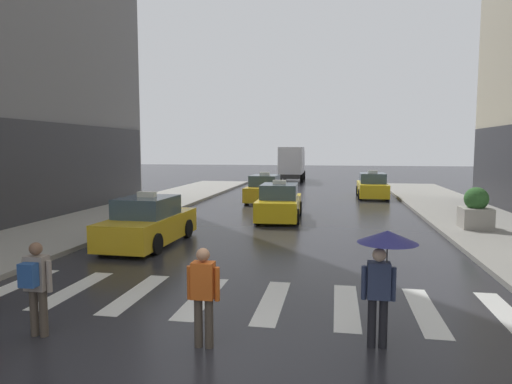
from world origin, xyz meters
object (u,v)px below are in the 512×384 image
object	(u,v)px
taxi_second	(279,203)
taxi_third	(265,190)
taxi_fourth	(372,187)
pedestrian_with_backpack	(36,282)
planter_mid_block	(476,210)
box_truck	(292,162)
pedestrian_with_umbrella	(384,257)
taxi_lead	(149,223)
pedestrian_plain_coat	(203,291)

from	to	relation	value
taxi_second	taxi_third	world-z (taller)	same
taxi_second	taxi_fourth	size ratio (longest dim) A/B	1.01
taxi_third	pedestrian_with_backpack	size ratio (longest dim) A/B	2.77
pedestrian_with_backpack	planter_mid_block	distance (m)	15.67
box_truck	pedestrian_with_backpack	xyz separation A→B (m)	(-0.76, -37.52, -0.88)
pedestrian_with_backpack	taxi_third	bearing A→B (deg)	87.84
taxi_second	planter_mid_block	world-z (taller)	taxi_second
pedestrian_with_umbrella	taxi_second	bearing A→B (deg)	104.32
taxi_lead	pedestrian_with_umbrella	xyz separation A→B (m)	(6.99, -6.78, 0.79)
taxi_fourth	pedestrian_with_backpack	xyz separation A→B (m)	(-7.38, -23.61, 0.25)
taxi_lead	pedestrian_with_backpack	bearing A→B (deg)	-80.87
box_truck	planter_mid_block	bearing A→B (deg)	-69.54
taxi_fourth	pedestrian_with_backpack	distance (m)	24.74
taxi_fourth	pedestrian_plain_coat	distance (m)	23.91
box_truck	planter_mid_block	size ratio (longest dim) A/B	4.74
taxi_lead	planter_mid_block	bearing A→B (deg)	20.61
taxi_third	pedestrian_plain_coat	size ratio (longest dim) A/B	2.77
planter_mid_block	taxi_fourth	bearing A→B (deg)	104.17
taxi_second	planter_mid_block	xyz separation A→B (m)	(7.89, -1.87, 0.15)
taxi_third	pedestrian_plain_coat	bearing A→B (deg)	-83.83
taxi_fourth	pedestrian_with_umbrella	size ratio (longest dim) A/B	2.34
taxi_lead	planter_mid_block	size ratio (longest dim) A/B	2.87
pedestrian_with_umbrella	pedestrian_plain_coat	world-z (taller)	pedestrian_with_umbrella
box_truck	pedestrian_with_umbrella	xyz separation A→B (m)	(5.04, -36.91, -0.34)
box_truck	planter_mid_block	distance (m)	27.53
planter_mid_block	taxi_third	bearing A→B (deg)	138.60
taxi_second	taxi_third	size ratio (longest dim) A/B	1.00
box_truck	pedestrian_plain_coat	world-z (taller)	box_truck
taxi_lead	pedestrian_with_backpack	size ratio (longest dim) A/B	2.78
taxi_second	taxi_fourth	distance (m)	11.13
taxi_second	taxi_third	xyz separation A→B (m)	(-1.72, 6.60, 0.00)
taxi_fourth	pedestrian_plain_coat	xyz separation A→B (m)	(-4.44, -23.50, 0.21)
box_truck	pedestrian_with_umbrella	world-z (taller)	box_truck
pedestrian_with_umbrella	planter_mid_block	world-z (taller)	pedestrian_with_umbrella
taxi_second	pedestrian_with_umbrella	bearing A→B (deg)	-75.68
taxi_lead	taxi_third	size ratio (longest dim) A/B	1.00
pedestrian_with_backpack	planter_mid_block	bearing A→B (deg)	48.54
taxi_lead	taxi_second	distance (m)	7.22
planter_mid_block	taxi_lead	bearing A→B (deg)	-159.39
taxi_fourth	pedestrian_with_umbrella	xyz separation A→B (m)	(-1.58, -23.00, 0.79)
taxi_second	planter_mid_block	distance (m)	8.11
taxi_fourth	pedestrian_with_umbrella	bearing A→B (deg)	-93.92
taxi_lead	taxi_second	bearing A→B (deg)	59.45
taxi_second	box_truck	world-z (taller)	box_truck
pedestrian_with_umbrella	planter_mid_block	bearing A→B (deg)	67.67
taxi_fourth	pedestrian_with_umbrella	world-z (taller)	pedestrian_with_umbrella
pedestrian_with_umbrella	pedestrian_plain_coat	size ratio (longest dim) A/B	1.18
box_truck	pedestrian_with_backpack	world-z (taller)	box_truck
taxi_lead	taxi_fourth	size ratio (longest dim) A/B	1.01
pedestrian_with_backpack	pedestrian_plain_coat	world-z (taller)	same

